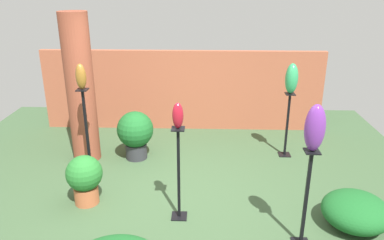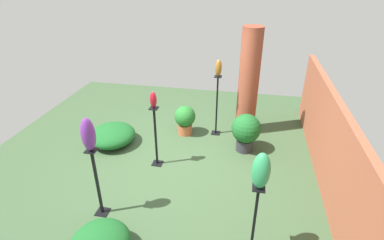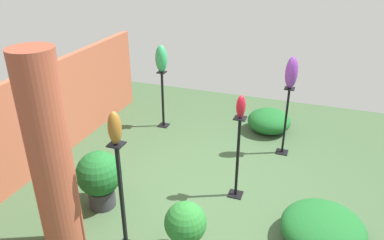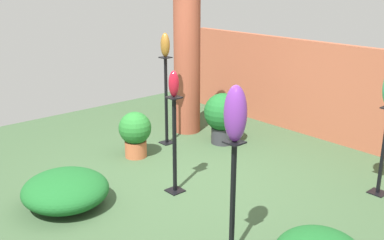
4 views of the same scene
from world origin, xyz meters
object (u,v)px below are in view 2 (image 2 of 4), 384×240
object	(u,v)px
pedestal_ruby	(156,139)
art_vase_jade	(261,171)
potted_plant_front_left	(246,131)
brick_pillar	(249,83)
art_vase_bronze	(218,68)
pedestal_violet	(98,186)
pedestal_jade	(254,224)
art_vase_ruby	(153,100)
potted_plant_walkway_edge	(185,119)
pedestal_bronze	(217,108)
art_vase_violet	(88,135)

from	to	relation	value
pedestal_ruby	art_vase_jade	xyz separation A→B (m)	(1.73, 1.89, 0.81)
art_vase_jade	potted_plant_front_left	size ratio (longest dim) A/B	0.61
brick_pillar	art_vase_bronze	size ratio (longest dim) A/B	6.62
pedestal_violet	pedestal_jade	bearing A→B (deg)	83.38
pedestal_violet	potted_plant_front_left	distance (m)	3.18
brick_pillar	potted_plant_front_left	size ratio (longest dim) A/B	2.94
art_vase_ruby	potted_plant_walkway_edge	xyz separation A→B (m)	(-1.30, 0.29, -1.01)
pedestal_bronze	art_vase_bronze	distance (m)	0.95
pedestal_bronze	art_vase_violet	bearing A→B (deg)	-27.12
art_vase_ruby	potted_plant_front_left	size ratio (longest dim) A/B	0.38
potted_plant_front_left	art_vase_jade	bearing A→B (deg)	4.27
pedestal_jade	potted_plant_front_left	xyz separation A→B (m)	(-2.59, -0.19, -0.04)
pedestal_ruby	art_vase_ruby	xyz separation A→B (m)	(0.00, -0.00, 0.83)
potted_plant_front_left	potted_plant_walkway_edge	distance (m)	1.48
art_vase_jade	potted_plant_walkway_edge	xyz separation A→B (m)	(-3.03, -1.60, -0.99)
pedestal_ruby	pedestal_jade	size ratio (longest dim) A/B	1.10
potted_plant_walkway_edge	pedestal_ruby	bearing A→B (deg)	-12.66
pedestal_jade	pedestal_violet	xyz separation A→B (m)	(-0.28, -2.38, 0.04)
art_vase_jade	pedestal_jade	bearing A→B (deg)	-135.00
art_vase_jade	potted_plant_front_left	distance (m)	2.75
art_vase_jade	art_vase_violet	distance (m)	2.39
pedestal_ruby	potted_plant_walkway_edge	xyz separation A→B (m)	(-1.30, 0.29, -0.18)
pedestal_ruby	art_vase_violet	size ratio (longest dim) A/B	2.40
pedestal_bronze	pedestal_jade	distance (m)	3.31
art_vase_jade	pedestal_violet	bearing A→B (deg)	-96.62
art_vase_ruby	pedestal_violet	bearing A→B (deg)	-18.32
brick_pillar	pedestal_ruby	bearing A→B (deg)	-44.38
art_vase_bronze	potted_plant_front_left	distance (m)	1.46
art_vase_violet	potted_plant_walkway_edge	size ratio (longest dim) A/B	0.74
pedestal_bronze	potted_plant_front_left	bearing A→B (deg)	49.50
pedestal_ruby	art_vase_jade	size ratio (longest dim) A/B	2.45
pedestal_jade	pedestal_violet	bearing A→B (deg)	-96.62
pedestal_violet	art_vase_jade	size ratio (longest dim) A/B	2.37
pedestal_violet	potted_plant_walkway_edge	bearing A→B (deg)	164.31
art_vase_violet	pedestal_jade	bearing A→B (deg)	83.38
pedestal_ruby	brick_pillar	bearing A→B (deg)	135.62
pedestal_ruby	art_vase_violet	xyz separation A→B (m)	(1.46, -0.48, 0.89)
pedestal_ruby	pedestal_bronze	world-z (taller)	pedestal_bronze
pedestal_ruby	pedestal_violet	xyz separation A→B (m)	(1.46, -0.48, -0.02)
potted_plant_front_left	art_vase_violet	bearing A→B (deg)	-43.37
art_vase_jade	potted_plant_walkway_edge	bearing A→B (deg)	-152.17
art_vase_bronze	potted_plant_walkway_edge	world-z (taller)	art_vase_bronze
brick_pillar	pedestal_jade	bearing A→B (deg)	3.78
brick_pillar	pedestal_jade	distance (m)	3.52
pedestal_bronze	art_vase_violet	world-z (taller)	art_vase_violet
pedestal_ruby	pedestal_jade	xyz separation A→B (m)	(1.73, 1.89, -0.06)
pedestal_bronze	art_vase_jade	distance (m)	3.38
brick_pillar	art_vase_ruby	size ratio (longest dim) A/B	7.72
art_vase_ruby	art_vase_bronze	bearing A→B (deg)	145.21
art_vase_jade	potted_plant_walkway_edge	world-z (taller)	art_vase_jade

